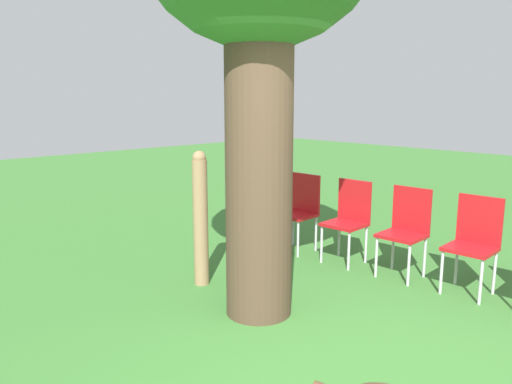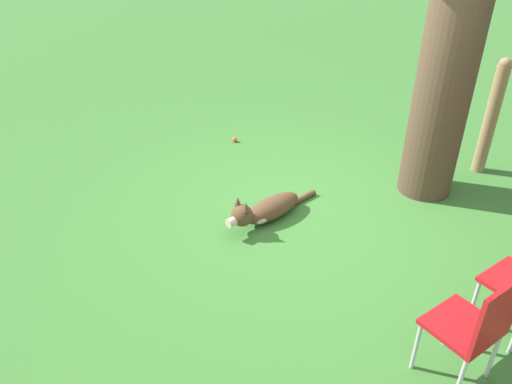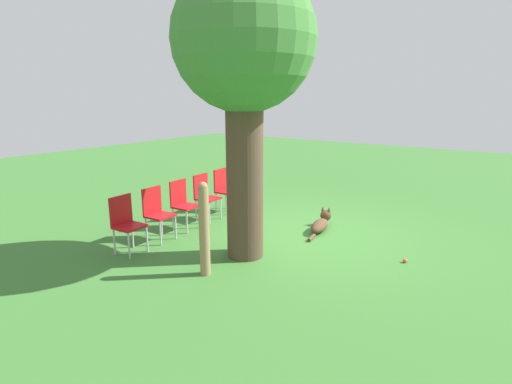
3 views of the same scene
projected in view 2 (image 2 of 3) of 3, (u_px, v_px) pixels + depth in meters
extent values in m
plane|color=#38702D|center=(311.00, 211.00, 5.41)|extent=(30.00, 30.00, 0.00)
cylinder|color=#4C3828|center=(447.00, 71.00, 5.06)|extent=(0.59, 0.59, 2.80)
ellipsoid|color=#513823|center=(272.00, 208.00, 5.26)|extent=(0.38, 0.76, 0.22)
ellipsoid|color=#C6B293|center=(259.00, 216.00, 5.15)|extent=(0.27, 0.29, 0.13)
sphere|color=#513823|center=(242.00, 216.00, 4.96)|extent=(0.26, 0.26, 0.22)
cylinder|color=#C6B293|center=(232.00, 222.00, 4.90)|extent=(0.11, 0.12, 0.09)
cone|color=#513823|center=(246.00, 207.00, 4.85)|extent=(0.07, 0.07, 0.10)
cone|color=#513823|center=(238.00, 202.00, 4.93)|extent=(0.07, 0.07, 0.10)
cylinder|color=#513823|center=(304.00, 197.00, 5.58)|extent=(0.12, 0.33, 0.07)
cylinder|color=#937551|center=(490.00, 121.00, 5.84)|extent=(0.15, 0.15, 1.31)
sphere|color=#937551|center=(505.00, 64.00, 5.48)|extent=(0.14, 0.14, 0.14)
cube|color=#B21419|center=(462.00, 326.00, 3.38)|extent=(0.44, 0.46, 0.04)
cube|color=#B21419|center=(498.00, 315.00, 3.11)|extent=(0.05, 0.44, 0.49)
cylinder|color=#B7B7BC|center=(416.00, 346.00, 3.54)|extent=(0.03, 0.03, 0.45)
cylinder|color=#B7B7BC|center=(450.00, 323.00, 3.72)|extent=(0.03, 0.03, 0.45)
cylinder|color=#B7B7BC|center=(460.00, 381.00, 3.29)|extent=(0.03, 0.03, 0.45)
cylinder|color=#B7B7BC|center=(493.00, 355.00, 3.47)|extent=(0.03, 0.03, 0.45)
cylinder|color=#B7B7BC|center=(474.00, 302.00, 3.91)|extent=(0.03, 0.03, 0.45)
cylinder|color=#B7B7BC|center=(502.00, 283.00, 4.09)|extent=(0.03, 0.03, 0.45)
sphere|color=#E54C33|center=(235.00, 140.00, 6.84)|extent=(0.07, 0.07, 0.07)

